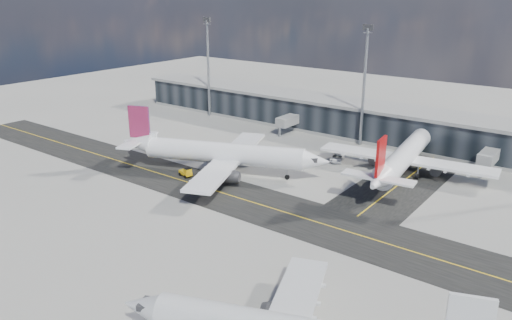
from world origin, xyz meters
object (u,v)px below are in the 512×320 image
Objects in this scene: airliner_af at (221,153)px; baggage_tug at (186,172)px; service_van at (337,158)px; airliner_redtail at (404,157)px.

airliner_af is 8.15m from baggage_tug.
service_van is (15.67, 21.41, -3.59)m from airliner_af.
baggage_tug is (-4.34, -6.01, -3.41)m from airliner_af.
baggage_tug reaches higher than service_van.
airliner_af is 1.01× the size of airliner_redtail.
airliner_redtail is 44.58m from baggage_tug.
airliner_redtail is (30.79, 21.26, -0.23)m from airliner_af.
airliner_redtail is at bearing 141.90° from baggage_tug.
airliner_af is 12.79× the size of baggage_tug.
baggage_tug is at bearing -57.73° from airliner_af.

